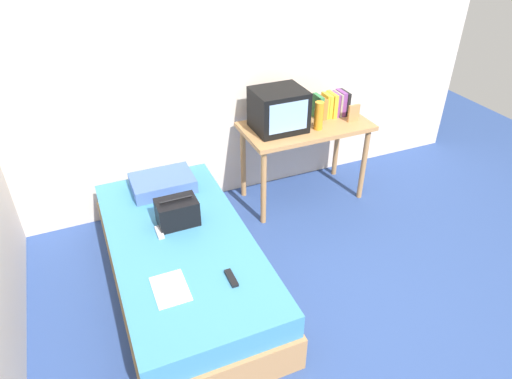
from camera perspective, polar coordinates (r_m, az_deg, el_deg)
ground_plane at (r=3.32m, az=9.76°, el=-17.30°), size 8.00×8.00×0.00m
wall_back at (r=4.10m, az=-3.58°, el=15.72°), size 5.20×0.10×2.60m
bed at (r=3.46m, az=-9.06°, el=-9.19°), size 1.00×2.00×0.46m
desk at (r=4.20m, az=6.19°, el=6.89°), size 1.16×0.60×0.78m
tv at (r=3.98m, az=2.85°, el=9.97°), size 0.44×0.39×0.36m
water_bottle at (r=4.04m, az=7.89°, el=9.17°), size 0.08×0.08×0.25m
book_row at (r=4.32m, az=9.44°, el=10.46°), size 0.32×0.17×0.23m
picture_frame at (r=4.26m, az=12.18°, el=9.36°), size 0.11×0.02×0.16m
pillow at (r=3.84m, az=-11.64°, el=0.81°), size 0.50×0.35×0.11m
handbag at (r=3.40m, az=-9.86°, el=-2.80°), size 0.30×0.20×0.23m
magazine at (r=2.95m, az=-10.70°, el=-12.16°), size 0.21×0.29×0.01m
remote_dark at (r=2.96m, az=-3.12°, el=-11.04°), size 0.04×0.16×0.02m
remote_silver at (r=3.38m, az=-12.02°, el=-5.30°), size 0.04×0.14×0.02m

